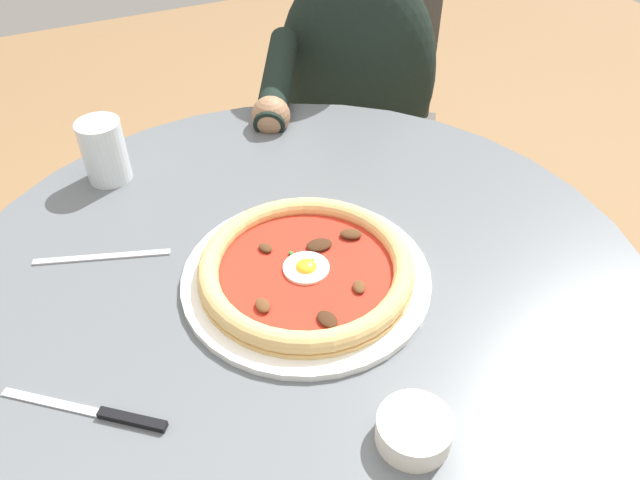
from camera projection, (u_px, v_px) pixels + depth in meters
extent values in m
cylinder|color=#565B60|center=(299.00, 286.00, 0.83)|extent=(0.94, 0.94, 0.03)
cylinder|color=#4E5257|center=(304.00, 433.00, 1.06)|extent=(0.10, 0.10, 0.69)
cylinder|color=white|center=(306.00, 277.00, 0.81)|extent=(0.33, 0.33, 0.01)
cylinder|color=#E0B26B|center=(306.00, 273.00, 0.81)|extent=(0.28, 0.28, 0.01)
torus|color=#E0B26B|center=(306.00, 267.00, 0.80)|extent=(0.28, 0.28, 0.03)
cylinder|color=red|center=(306.00, 270.00, 0.80)|extent=(0.26, 0.26, 0.00)
cylinder|color=white|center=(306.00, 268.00, 0.80)|extent=(0.06, 0.06, 0.00)
ellipsoid|color=yellow|center=(306.00, 267.00, 0.80)|extent=(0.03, 0.03, 0.02)
ellipsoid|color=brown|center=(359.00, 287.00, 0.77)|extent=(0.03, 0.02, 0.01)
ellipsoid|color=brown|center=(263.00, 305.00, 0.75)|extent=(0.03, 0.02, 0.01)
ellipsoid|color=#3D2314|center=(327.00, 319.00, 0.73)|extent=(0.03, 0.03, 0.01)
ellipsoid|color=#4C2D19|center=(351.00, 234.00, 0.85)|extent=(0.03, 0.04, 0.01)
ellipsoid|color=#3D2314|center=(319.00, 245.00, 0.83)|extent=(0.03, 0.04, 0.01)
ellipsoid|color=#4C2D19|center=(265.00, 248.00, 0.83)|extent=(0.03, 0.02, 0.01)
ellipsoid|color=#2D6B28|center=(307.00, 268.00, 0.80)|extent=(0.01, 0.01, 0.00)
ellipsoid|color=#2D6B28|center=(290.00, 254.00, 0.82)|extent=(0.01, 0.01, 0.00)
ellipsoid|color=#2D6B28|center=(311.00, 259.00, 0.81)|extent=(0.01, 0.01, 0.00)
cylinder|color=silver|center=(104.00, 151.00, 0.96)|extent=(0.07, 0.07, 0.10)
cylinder|color=silver|center=(109.00, 169.00, 0.98)|extent=(0.06, 0.06, 0.03)
cube|color=silver|center=(51.00, 402.00, 0.67)|extent=(0.08, 0.10, 0.00)
cube|color=black|center=(132.00, 420.00, 0.65)|extent=(0.06, 0.07, 0.01)
cylinder|color=white|center=(414.00, 430.00, 0.63)|extent=(0.08, 0.08, 0.03)
cylinder|color=olive|center=(415.00, 426.00, 0.62)|extent=(0.06, 0.06, 0.01)
cube|color=#BCBCC1|center=(102.00, 257.00, 0.85)|extent=(0.07, 0.18, 0.00)
cube|color=#282833|center=(350.00, 238.00, 1.67)|extent=(0.42, 0.44, 0.45)
ellipsoid|color=black|center=(356.00, 74.00, 1.36)|extent=(0.38, 0.41, 0.50)
cylinder|color=black|center=(277.00, 80.00, 1.16)|extent=(0.26, 0.18, 0.11)
sphere|color=#936B4C|center=(271.00, 116.00, 1.10)|extent=(0.07, 0.07, 0.07)
cube|color=#504A45|center=(355.00, 148.00, 1.54)|extent=(0.54, 0.54, 0.02)
cube|color=#504A45|center=(366.00, 41.00, 1.55)|extent=(0.22, 0.30, 0.38)
cylinder|color=#4C4742|center=(276.00, 260.00, 1.59)|extent=(0.02, 0.02, 0.47)
cylinder|color=#4C4742|center=(413.00, 274.00, 1.55)|extent=(0.02, 0.02, 0.47)
cylinder|color=#4C4742|center=(301.00, 181.00, 1.85)|extent=(0.02, 0.02, 0.47)
cylinder|color=#4C4742|center=(418.00, 192.00, 1.81)|extent=(0.02, 0.02, 0.47)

